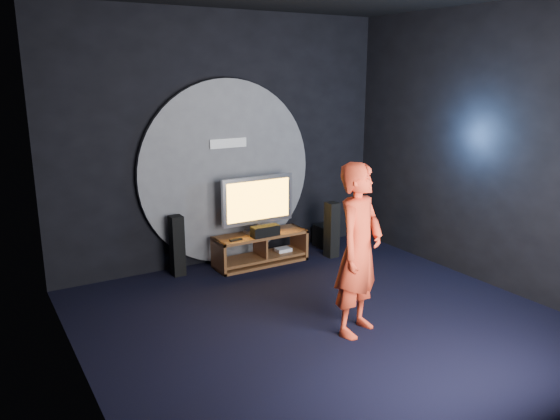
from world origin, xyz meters
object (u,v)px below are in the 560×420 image
object	(u,v)px
media_console	(261,251)
subwoofer	(326,236)
player	(359,250)
tower_speaker_right	(332,230)
tv	(258,202)
tower_speaker_left	(177,246)

from	to	relation	value
media_console	subwoofer	size ratio (longest dim) A/B	3.92
media_console	player	distance (m)	2.47
tower_speaker_right	subwoofer	size ratio (longest dim) A/B	2.40
media_console	tv	distance (m)	0.71
tv	tower_speaker_right	size ratio (longest dim) A/B	1.32
media_console	tower_speaker_right	world-z (taller)	tower_speaker_right
tower_speaker_left	media_console	bearing A→B (deg)	-8.83
media_console	tower_speaker_right	size ratio (longest dim) A/B	1.64
subwoofer	player	distance (m)	3.00
tower_speaker_left	player	world-z (taller)	player
media_console	tower_speaker_right	bearing A→B (deg)	-14.04
tower_speaker_left	tower_speaker_right	world-z (taller)	same
subwoofer	player	world-z (taller)	player
tv	subwoofer	xyz separation A→B (m)	(1.28, 0.11, -0.72)
tower_speaker_right	player	world-z (taller)	player
tower_speaker_left	player	xyz separation A→B (m)	(1.04, -2.55, 0.49)
media_console	tv	xyz separation A→B (m)	(-0.01, 0.07, 0.70)
tower_speaker_left	player	bearing A→B (deg)	-67.76
media_console	tower_speaker_left	bearing A→B (deg)	171.17
tv	subwoofer	bearing A→B (deg)	5.08
tv	subwoofer	size ratio (longest dim) A/B	3.17
subwoofer	player	size ratio (longest dim) A/B	0.19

